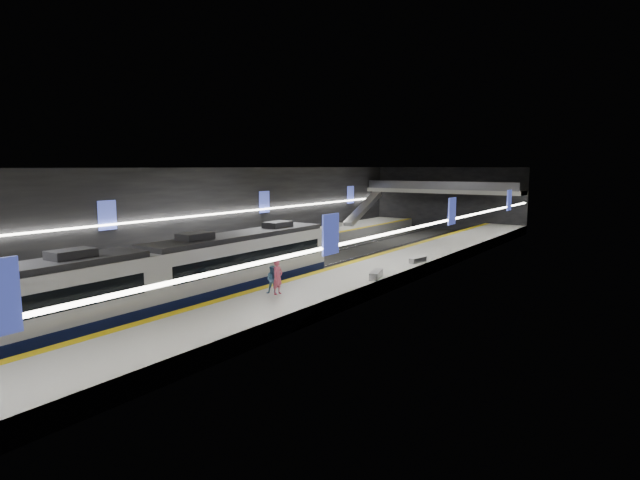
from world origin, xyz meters
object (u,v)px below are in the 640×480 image
Objects in this scene: bench_right_far at (418,260)px; passenger_right_b at (273,280)px; train at (142,281)px; escalator at (363,209)px; bench_left_near at (14,278)px; passenger_left_a at (189,245)px; bench_right_near at (376,275)px; bench_left_far at (335,225)px; passenger_right_a at (278,277)px.

passenger_right_b is at bearing -91.15° from bench_right_far.
bench_right_far is (6.91, 19.16, -0.99)m from train.
bench_left_near is at bearing -91.52° from escalator.
train is at bearing 2.77° from bench_left_near.
escalator reaches higher than passenger_left_a.
escalator is at bearing 103.74° from bench_right_near.
bench_right_near reaches higher than bench_left_far.
escalator is at bearing 98.21° from bench_left_far.
bench_right_far is (-0.09, 6.65, -0.04)m from bench_right_near.
passenger_right_a reaches higher than passenger_left_a.
train is 20.40m from bench_right_far.
bench_left_far is at bearing 27.09° from passenger_right_a.
passenger_right_b is at bearing 20.41° from bench_left_near.
passenger_right_a is (15.57, -30.11, 0.75)m from bench_left_far.
bench_left_near is at bearing -174.44° from train.
escalator is at bearing 81.59° from passenger_right_b.
escalator reaches higher than bench_left_near.
bench_left_far is 0.94× the size of passenger_right_a.
train is 16.41× the size of bench_left_far.
passenger_right_a is at bearing -42.43° from bench_left_far.
passenger_right_a is at bearing -16.95° from passenger_right_b.
escalator is at bearing 22.32° from passenger_right_a.
train is 11.20m from bench_left_near.
train is 37.36m from bench_left_far.
passenger_left_a is (-13.86, 6.32, 0.08)m from passenger_right_b.
train is at bearing -158.26° from passenger_right_b.
passenger_right_a is at bearing -90.06° from bench_right_far.
bench_left_near is 0.98× the size of passenger_right_a.
bench_left_far is 1.05× the size of passenger_left_a.
escalator is 41.67m from bench_left_near.
passenger_left_a is (1.43, -23.86, 0.65)m from bench_left_far.
escalator reaches higher than passenger_right_b.
passenger_right_b is at bearing -128.89° from bench_right_near.
bench_right_far is 13.82m from passenger_right_a.
bench_left_near is 0.97× the size of bench_right_near.
passenger_right_b is 0.91× the size of passenger_left_a.
bench_right_near is 1.13× the size of passenger_left_a.
train is at bearing 140.59° from passenger_right_a.
bench_right_far is 18.08m from passenger_left_a.
passenger_right_a is at bearing 50.85° from train.
train reaches higher than bench_left_near.
passenger_right_b is (-0.28, -0.07, -0.18)m from passenger_right_a.
train is 17.19× the size of passenger_left_a.
bench_right_near is at bearing -19.80° from passenger_right_a.
passenger_right_a is 1.12× the size of passenger_left_a.
bench_left_near reaches higher than bench_left_far.
escalator is at bearing 85.69° from bench_left_near.
bench_left_far is (-11.03, 35.68, -0.97)m from train.
escalator is 32.82m from bench_right_near.
passenger_right_a is 15.46m from passenger_left_a.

